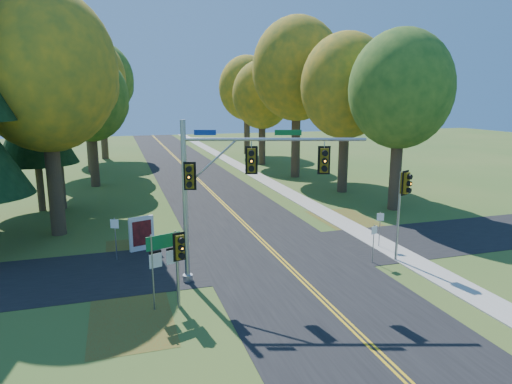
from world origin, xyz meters
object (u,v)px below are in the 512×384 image
object	(u,v)px
route_sign_cluster	(164,255)
info_kiosk	(142,234)
east_signal_pole	(404,193)
traffic_mast	(230,180)

from	to	relation	value
route_sign_cluster	info_kiosk	xyz separation A→B (m)	(-0.48, 7.13, -1.20)
route_sign_cluster	east_signal_pole	bearing A→B (deg)	-11.65
route_sign_cluster	traffic_mast	bearing A→B (deg)	8.47
traffic_mast	east_signal_pole	distance (m)	8.72
route_sign_cluster	info_kiosk	world-z (taller)	route_sign_cluster
info_kiosk	traffic_mast	bearing A→B (deg)	-75.07
traffic_mast	east_signal_pole	bearing A→B (deg)	16.95
traffic_mast	route_sign_cluster	size ratio (longest dim) A/B	2.50
east_signal_pole	info_kiosk	distance (m)	13.64
east_signal_pole	route_sign_cluster	distance (m)	11.87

